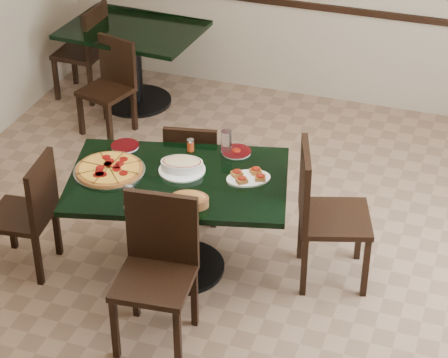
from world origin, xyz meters
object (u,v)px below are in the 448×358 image
(back_table, at_px, (134,51))
(lasagna_casserole, at_px, (182,165))
(back_chair_left, at_px, (88,47))
(bruschetta_platter, at_px, (248,176))
(bread_basket, at_px, (190,199))
(chair_left, at_px, (30,209))
(chair_far, at_px, (193,167))
(chair_near, at_px, (158,262))
(pepperoni_pizza, at_px, (109,169))
(chair_right, at_px, (321,208))
(back_chair_near, at_px, (111,81))
(main_table, at_px, (179,201))

(back_table, xyz_separation_m, lasagna_casserole, (1.30, -2.12, 0.27))
(back_chair_left, height_order, bruschetta_platter, back_chair_left)
(back_table, xyz_separation_m, bread_basket, (1.50, -2.48, 0.27))
(chair_left, height_order, bread_basket, chair_left)
(lasagna_casserole, bearing_deg, bread_basket, -74.96)
(chair_far, height_order, chair_left, chair_left)
(chair_near, xyz_separation_m, chair_left, (-1.07, 0.33, -0.06))
(pepperoni_pizza, bearing_deg, back_chair_left, 120.04)
(chair_far, relative_size, chair_right, 0.82)
(lasagna_casserole, bearing_deg, chair_right, -4.51)
(back_table, distance_m, pepperoni_pizza, 2.45)
(back_table, height_order, chair_far, chair_far)
(back_table, xyz_separation_m, back_chair_near, (0.01, -0.53, -0.06))
(main_table, xyz_separation_m, chair_left, (-0.96, -0.30, -0.08))
(bruschetta_platter, bearing_deg, back_table, 99.00)
(chair_far, xyz_separation_m, chair_left, (-0.83, -0.91, 0.03))
(chair_left, bearing_deg, chair_near, 66.34)
(main_table, xyz_separation_m, back_table, (-1.31, 2.22, -0.04))
(back_table, height_order, chair_near, chair_near)
(main_table, xyz_separation_m, back_chair_left, (-1.78, 2.21, -0.06))
(main_table, height_order, chair_near, chair_near)
(chair_near, bearing_deg, chair_right, 41.39)
(chair_left, relative_size, back_chair_near, 1.04)
(bruschetta_platter, bearing_deg, back_chair_near, 107.06)
(back_chair_near, xyz_separation_m, pepperoni_pizza, (0.84, -1.76, 0.30))
(main_table, bearing_deg, back_chair_left, 115.01)
(chair_far, height_order, bruschetta_platter, chair_far)
(chair_right, bearing_deg, pepperoni_pizza, 85.11)
(back_chair_left, bearing_deg, chair_near, 34.50)
(chair_right, distance_m, chair_left, 1.95)
(back_chair_left, relative_size, lasagna_casserole, 2.86)
(back_chair_left, distance_m, lasagna_casserole, 2.77)
(pepperoni_pizza, height_order, lasagna_casserole, lasagna_casserole)
(back_table, bearing_deg, back_chair_near, -84.42)
(chair_near, relative_size, back_chair_left, 1.08)
(back_chair_near, bearing_deg, chair_far, -26.83)
(back_chair_near, distance_m, pepperoni_pizza, 1.98)
(back_chair_left, height_order, pepperoni_pizza, back_chair_left)
(pepperoni_pizza, xyz_separation_m, bruschetta_platter, (0.90, 0.21, 0.01))
(chair_right, height_order, chair_left, chair_right)
(pepperoni_pizza, bearing_deg, chair_right, 12.60)
(chair_right, relative_size, bread_basket, 3.81)
(pepperoni_pizza, bearing_deg, chair_left, -155.26)
(back_chair_left, distance_m, pepperoni_pizza, 2.65)
(chair_right, xyz_separation_m, back_chair_left, (-2.69, 1.97, -0.06))
(back_table, xyz_separation_m, bruschetta_platter, (1.75, -2.08, 0.25))
(back_chair_left, distance_m, bread_basket, 3.17)
(chair_near, distance_m, back_chair_left, 3.41)
(bread_basket, bearing_deg, chair_left, 173.20)
(chair_right, bearing_deg, back_chair_left, 36.31)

